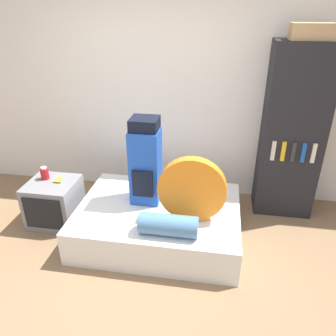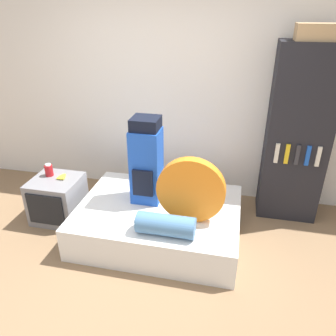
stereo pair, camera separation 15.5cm
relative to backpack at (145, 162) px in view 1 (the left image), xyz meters
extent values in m
plane|color=#846647|center=(0.03, -0.95, -0.79)|extent=(16.00, 16.00, 0.00)
cube|color=white|center=(0.03, 0.92, 0.51)|extent=(8.00, 0.05, 2.60)
cube|color=white|center=(0.15, -0.12, -0.61)|extent=(1.64, 1.22, 0.36)
cube|color=blue|center=(0.00, 0.00, -0.05)|extent=(0.29, 0.28, 0.78)
cube|color=black|center=(0.00, 0.02, 0.40)|extent=(0.27, 0.26, 0.12)
cube|color=black|center=(0.00, -0.15, -0.16)|extent=(0.20, 0.03, 0.28)
cylinder|color=orange|center=(0.50, -0.27, -0.11)|extent=(0.64, 0.10, 0.64)
cylinder|color=teal|center=(0.32, -0.54, -0.34)|extent=(0.53, 0.20, 0.20)
cube|color=gray|center=(-1.04, -0.05, -0.54)|extent=(0.52, 0.49, 0.49)
cube|color=black|center=(-1.04, -0.31, -0.53)|extent=(0.41, 0.02, 0.36)
cylinder|color=#B2191E|center=(-1.14, 0.02, -0.23)|extent=(0.09, 0.09, 0.13)
cylinder|color=white|center=(-1.14, 0.02, -0.16)|extent=(0.06, 0.06, 0.02)
ellipsoid|color=yellow|center=(-0.99, 0.00, -0.28)|extent=(0.07, 0.14, 0.03)
ellipsoid|color=yellow|center=(-0.98, 0.00, -0.28)|extent=(0.04, 0.14, 0.03)
ellipsoid|color=yellow|center=(-0.97, 0.00, -0.28)|extent=(0.04, 0.14, 0.03)
ellipsoid|color=yellow|center=(-0.95, 0.00, -0.28)|extent=(0.07, 0.14, 0.03)
cube|color=black|center=(1.49, 0.63, 0.16)|extent=(0.64, 0.38, 1.91)
cube|color=beige|center=(1.29, 0.43, 0.03)|extent=(0.04, 0.02, 0.22)
cube|color=gold|center=(1.39, 0.43, 0.03)|extent=(0.04, 0.02, 0.22)
cube|color=#2D2D33|center=(1.49, 0.43, 0.03)|extent=(0.04, 0.02, 0.22)
cube|color=#194CB2|center=(1.60, 0.43, 0.03)|extent=(0.04, 0.02, 0.22)
cube|color=beige|center=(1.70, 0.43, 0.03)|extent=(0.04, 0.02, 0.22)
cube|color=tan|center=(1.50, 0.59, 1.20)|extent=(0.39, 0.23, 0.15)
camera|label=1|loc=(0.71, -2.89, 1.42)|focal=35.00mm
camera|label=2|loc=(0.86, -2.86, 1.42)|focal=35.00mm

